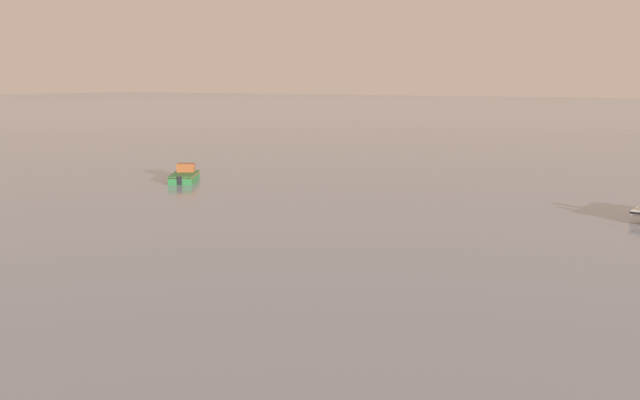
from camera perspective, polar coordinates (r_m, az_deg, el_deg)
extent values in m
cube|color=#23602D|center=(70.17, -10.40, 1.62)|extent=(4.62, 5.48, 1.01)
cone|color=#23602D|center=(72.80, -10.07, 1.90)|extent=(2.58, 2.46, 2.03)
cube|color=brown|center=(70.17, -10.40, 1.94)|extent=(4.72, 5.60, 0.11)
cube|color=brown|center=(71.26, -10.27, 2.47)|extent=(2.02, 1.92, 0.79)
cube|color=#384751|center=(71.86, -10.19, 2.57)|extent=(1.44, 1.08, 0.63)
cube|color=black|center=(67.68, -10.74, 1.47)|extent=(0.51, 0.49, 0.72)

